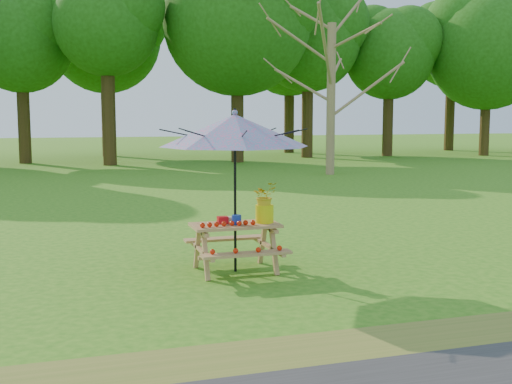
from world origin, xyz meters
name	(u,v)px	position (x,y,z in m)	size (l,w,h in m)	color
ground	(275,278)	(0.00, 0.00, 0.00)	(120.00, 120.00, 0.00)	#2E7316
drygrass_strip	(374,350)	(0.00, -2.80, 0.00)	(120.00, 1.20, 0.01)	olive
picnic_table	(235,248)	(-0.40, 0.50, 0.33)	(1.20, 1.32, 0.67)	#A8734B
patio_umbrella	(235,131)	(-0.40, 0.50, 1.95)	(2.30, 2.30, 2.25)	black
produce_bins	(230,220)	(-0.47, 0.54, 0.72)	(0.30, 0.38, 0.13)	red
tomatoes_row	(228,224)	(-0.55, 0.32, 0.71)	(0.77, 0.13, 0.07)	red
flower_bucket	(265,201)	(0.01, 0.46, 0.97)	(0.43, 0.40, 0.57)	yellow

